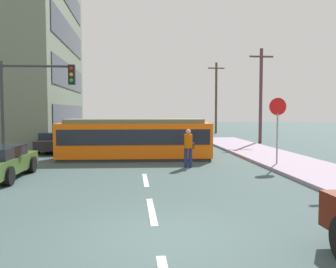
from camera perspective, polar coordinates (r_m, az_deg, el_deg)
The scene contains 15 objects.
ground_plane at distance 16.96m, azimuth -4.08°, elevation -4.66°, with size 120.00×120.00×0.00m, color #3B4F4F.
sidewalk_curb_right at distance 14.89m, azimuth 23.73°, elevation -5.87°, with size 3.20×36.00×0.14m, color gray.
lane_stripe_1 at distance 9.13m, azimuth -2.59°, elevation -11.95°, with size 0.16×2.40×0.01m, color silver.
lane_stripe_2 at distance 13.02m, azimuth -3.56°, elevation -7.20°, with size 0.16×2.40×0.01m, color silver.
lane_stripe_3 at distance 24.56m, azimuth -4.59°, elevation -2.05°, with size 0.16×2.40×0.01m, color silver.
lane_stripe_4 at distance 30.54m, azimuth -4.82°, elevation -0.93°, with size 0.16×2.40×0.01m, color silver.
streetcar_tram at distance 18.49m, azimuth -5.22°, elevation -0.68°, with size 7.66×2.83×2.04m.
city_bus at distance 23.60m, azimuth -6.53°, elevation 0.26°, with size 2.73×5.82×1.84m.
pedestrian_crossing at distance 15.67m, azimuth 3.22°, elevation -1.87°, with size 0.46×0.36×1.67m.
parked_sedan_far at distance 22.90m, azimuth -16.75°, elevation -1.06°, with size 2.14×4.55×1.19m.
parked_sedan_furthest at distance 29.09m, azimuth -15.38°, elevation -0.06°, with size 1.95×4.04×1.19m.
stop_sign at distance 16.55m, azimuth 16.82°, elevation 2.61°, with size 0.76×0.07×2.88m.
traffic_light_mast at distance 16.50m, azimuth -20.36°, elevation 6.12°, with size 3.10×0.33×4.54m.
utility_pole_mid at distance 28.23m, azimuth 14.36°, elevation 6.13°, with size 1.80×0.24×7.08m.
utility_pole_far at distance 39.66m, azimuth 7.56°, elevation 5.86°, with size 1.80×0.24×7.60m.
Camera 1 is at (-0.47, -6.77, 2.47)m, focal length 38.84 mm.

